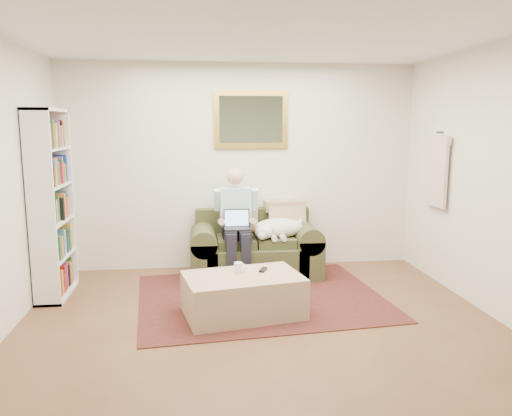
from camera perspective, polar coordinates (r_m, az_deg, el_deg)
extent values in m
cube|color=brown|center=(4.30, 1.39, -15.71)|extent=(4.50, 5.00, 0.01)
cube|color=white|center=(3.97, 1.55, 20.63)|extent=(4.50, 5.00, 0.01)
cube|color=white|center=(6.40, -1.80, 4.69)|extent=(4.50, 0.01, 2.60)
cube|color=black|center=(5.45, 0.54, -10.12)|extent=(2.74, 2.27, 0.01)
cube|color=#464A27|center=(6.15, -0.09, -5.97)|extent=(1.19, 0.76, 0.39)
cube|color=#464A27|center=(6.38, -0.45, -1.79)|extent=(1.44, 0.17, 0.40)
cube|color=#464A27|center=(6.10, -5.98, -5.71)|extent=(0.31, 0.76, 0.79)
cube|color=#464A27|center=(6.24, 5.66, -5.35)|extent=(0.31, 0.76, 0.79)
cube|color=#464A27|center=(6.02, -2.27, -3.87)|extent=(0.45, 0.52, 0.11)
cube|color=#464A27|center=(6.08, 2.17, -3.75)|extent=(0.45, 0.52, 0.11)
cube|color=black|center=(5.81, -2.14, -2.36)|extent=(0.30, 0.21, 0.02)
cube|color=black|center=(5.89, -2.23, -1.14)|extent=(0.30, 0.06, 0.21)
cube|color=#99BFF2|center=(5.89, -2.23, -1.15)|extent=(0.28, 0.04, 0.18)
cube|color=tan|center=(4.91, -1.50, -9.94)|extent=(1.22, 0.90, 0.40)
cylinder|color=white|center=(4.93, -2.04, -6.81)|extent=(0.08, 0.08, 0.10)
cube|color=black|center=(4.99, 0.82, -7.07)|extent=(0.11, 0.16, 0.02)
cube|color=gold|center=(6.37, -0.57, 10.08)|extent=(0.94, 0.04, 0.72)
cube|color=gray|center=(6.35, -0.55, 10.08)|extent=(0.80, 0.01, 0.58)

